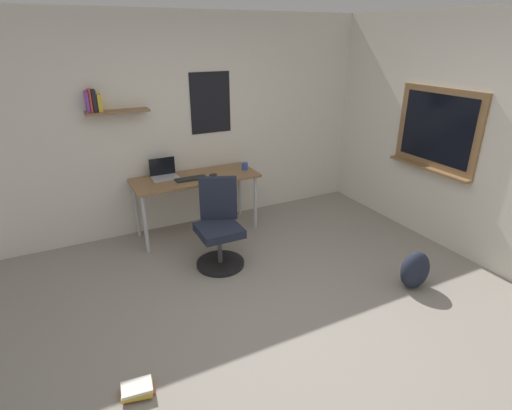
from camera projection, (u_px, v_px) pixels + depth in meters
The scene contains 11 objects.
ground_plane at pixel (287, 325), 3.48m from camera, with size 5.20×5.20×0.00m, color gray.
wall_back at pixel (188, 124), 4.98m from camera, with size 5.00×0.30×2.60m.
wall_right at pixel (498, 146), 4.02m from camera, with size 0.22×5.00×2.60m.
desk at pixel (196, 182), 4.89m from camera, with size 1.52×0.60×0.74m.
office_chair at pixel (219, 229), 4.29m from camera, with size 0.53×0.55×0.95m.
laptop at pixel (164, 173), 4.81m from camera, with size 0.31×0.21×0.23m.
keyboard at pixel (191, 179), 4.76m from camera, with size 0.37×0.13×0.02m, color black.
computer_mouse at pixel (213, 175), 4.87m from camera, with size 0.10×0.06×0.03m, color #262628.
coffee_mug at pixel (245, 166), 5.09m from camera, with size 0.08×0.08×0.09m, color #334CA5.
backpack at pixel (415, 270), 3.94m from camera, with size 0.32×0.22×0.39m, color #1E2333.
book_stack_on_floor at pixel (138, 389), 2.80m from camera, with size 0.24×0.21×0.08m.
Camera 1 is at (-1.51, -2.37, 2.33)m, focal length 28.09 mm.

